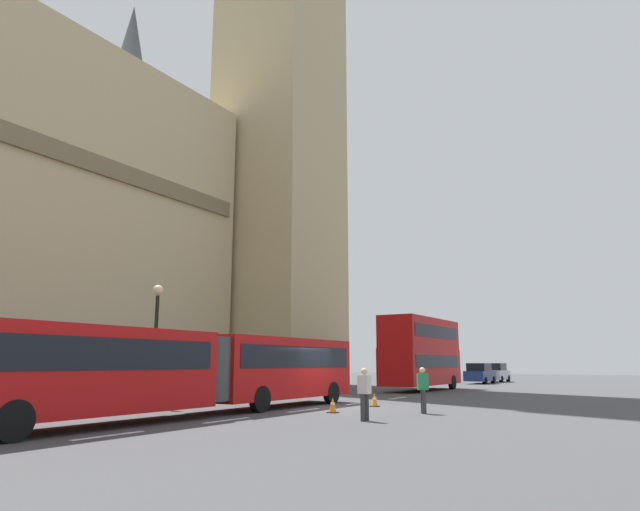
% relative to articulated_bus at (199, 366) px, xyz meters
% --- Properties ---
extents(ground_plane, '(160.00, 160.00, 0.00)m').
position_rel_articulated_bus_xyz_m(ground_plane, '(5.95, -1.99, -1.75)').
color(ground_plane, '#424244').
extents(lane_centre_marking, '(25.20, 0.16, 0.01)m').
position_rel_articulated_bus_xyz_m(lane_centre_marking, '(1.58, -1.99, -1.74)').
color(lane_centre_marking, silver).
rests_on(lane_centre_marking, ground_plane).
extents(articulated_bus, '(18.25, 2.54, 2.90)m').
position_rel_articulated_bus_xyz_m(articulated_bus, '(0.00, 0.00, 0.00)').
color(articulated_bus, '#B20F0F').
rests_on(articulated_bus, ground_plane).
extents(double_decker_bus, '(9.28, 2.54, 4.90)m').
position_rel_articulated_bus_xyz_m(double_decker_bus, '(21.88, 0.00, 0.96)').
color(double_decker_bus, '#B20F0F').
rests_on(double_decker_bus, ground_plane).
extents(sedan_lead, '(4.40, 1.86, 1.85)m').
position_rel_articulated_bus_xyz_m(sedan_lead, '(37.00, 0.27, -0.83)').
color(sedan_lead, navy).
rests_on(sedan_lead, ground_plane).
extents(sedan_trailing, '(4.40, 1.86, 1.85)m').
position_rel_articulated_bus_xyz_m(sedan_trailing, '(42.60, 0.22, -0.83)').
color(sedan_trailing, '#B7B7BC').
rests_on(sedan_trailing, ground_plane).
extents(traffic_cone_west, '(0.36, 0.36, 0.58)m').
position_rel_articulated_bus_xyz_m(traffic_cone_west, '(3.56, -3.53, -1.46)').
color(traffic_cone_west, black).
rests_on(traffic_cone_west, ground_plane).
extents(traffic_cone_middle, '(0.36, 0.36, 0.58)m').
position_rel_articulated_bus_xyz_m(traffic_cone_middle, '(7.19, -3.51, -1.46)').
color(traffic_cone_middle, black).
rests_on(traffic_cone_middle, ground_plane).
extents(street_lamp, '(0.44, 0.44, 5.27)m').
position_rel_articulated_bus_xyz_m(street_lamp, '(1.93, 4.51, 1.31)').
color(street_lamp, black).
rests_on(street_lamp, ground_plane).
extents(pedestrian_near_cones, '(0.36, 0.44, 1.69)m').
position_rel_articulated_bus_xyz_m(pedestrian_near_cones, '(1.44, -5.96, -0.83)').
color(pedestrian_near_cones, '#333333').
rests_on(pedestrian_near_cones, ground_plane).
extents(pedestrian_by_kerb, '(0.43, 0.47, 1.69)m').
position_rel_articulated_bus_xyz_m(pedestrian_by_kerb, '(5.02, -6.59, -0.83)').
color(pedestrian_by_kerb, '#333333').
rests_on(pedestrian_by_kerb, ground_plane).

